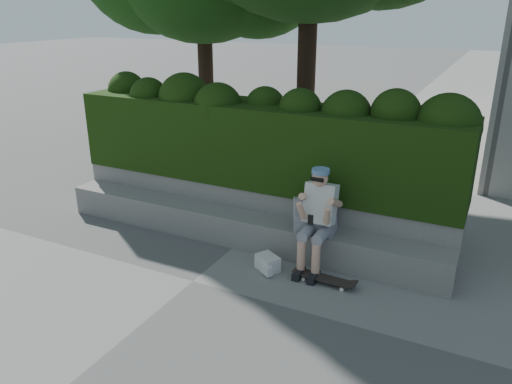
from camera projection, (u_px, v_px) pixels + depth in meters
The scene contains 8 objects.
ground at pixel (193, 281), 6.36m from camera, with size 80.00×80.00×0.00m, color slate.
bench_ledge at pixel (239, 229), 7.33m from camera, with size 6.00×0.45×0.45m, color gray.
planter_wall at pixel (254, 208), 7.67m from camera, with size 6.00×0.50×0.75m, color gray.
hedge at pixel (261, 143), 7.52m from camera, with size 6.00×1.00×1.20m, color black.
person at pixel (318, 215), 6.46m from camera, with size 0.40×0.76×1.38m.
skateboard at pixel (325, 279), 6.30m from camera, with size 0.74×0.21×0.08m.
backpack_plaid at pixel (306, 215), 6.63m from camera, with size 0.32×0.17×0.47m, color #A4A4A8.
backpack_ground at pixel (268, 263), 6.61m from camera, with size 0.31×0.22×0.20m, color beige.
Camera 1 is at (3.22, -4.61, 3.29)m, focal length 35.00 mm.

